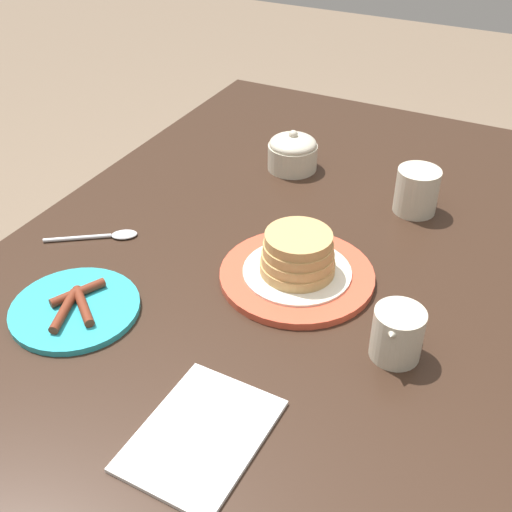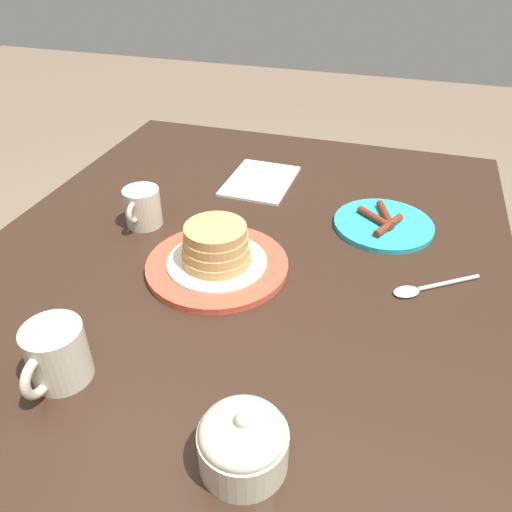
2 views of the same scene
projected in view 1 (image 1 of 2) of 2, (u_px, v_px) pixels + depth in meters
dining_table at (293, 309)px, 1.11m from camera, size 1.32×0.92×0.72m
pancake_plate at (297, 264)px, 0.98m from camera, size 0.24×0.24×0.08m
side_plate_bacon at (75, 308)px, 0.93m from camera, size 0.19×0.19×0.02m
coffee_mug at (417, 190)px, 1.14m from camera, size 0.11×0.08×0.08m
creamer_pitcher at (397, 333)px, 0.84m from camera, size 0.10×0.07×0.08m
sugar_bowl at (293, 152)px, 1.27m from camera, size 0.10×0.10×0.08m
napkin at (201, 435)px, 0.75m from camera, size 0.19×0.14×0.01m
spoon at (108, 236)px, 1.09m from camera, size 0.10×0.14×0.01m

